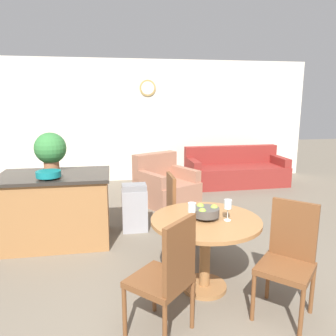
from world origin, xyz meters
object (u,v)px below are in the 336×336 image
(dining_table, at_px, (205,235))
(wine_glass_right, at_px, (228,205))
(teal_bowl, at_px, (48,174))
(dining_chair_near_left, at_px, (167,273))
(wine_glass_left, at_px, (192,208))
(kitchen_island, at_px, (56,208))
(armchair, at_px, (165,187))
(couch, at_px, (235,172))
(potted_plant, at_px, (50,149))
(fruit_bowl, at_px, (206,212))
(trash_bin, at_px, (135,208))
(dining_chair_far_side, at_px, (180,212))
(dining_chair_near_right, at_px, (289,255))

(dining_table, height_order, wine_glass_right, wine_glass_right)
(teal_bowl, bearing_deg, dining_table, -35.28)
(dining_chair_near_left, xyz_separation_m, wine_glass_left, (0.31, 0.48, 0.34))
(kitchen_island, xyz_separation_m, armchair, (1.65, 1.41, -0.16))
(couch, bearing_deg, potted_plant, -147.94)
(kitchen_island, xyz_separation_m, potted_plant, (-0.06, 0.21, 0.74))
(fruit_bowl, relative_size, armchair, 0.21)
(teal_bowl, distance_m, trash_bin, 1.29)
(dining_chair_near_left, height_order, potted_plant, potted_plant)
(wine_glass_right, bearing_deg, dining_chair_far_side, 108.06)
(dining_chair_near_left, xyz_separation_m, couch, (2.26, 4.40, -0.26))
(dining_chair_near_left, distance_m, dining_chair_near_right, 1.07)
(fruit_bowl, height_order, potted_plant, potted_plant)
(trash_bin, height_order, couch, couch)
(fruit_bowl, xyz_separation_m, teal_bowl, (-1.60, 1.13, 0.17))
(dining_chair_far_side, height_order, armchair, dining_chair_far_side)
(fruit_bowl, distance_m, trash_bin, 1.74)
(dining_table, height_order, teal_bowl, teal_bowl)
(dining_chair_near_right, bearing_deg, wine_glass_left, 19.16)
(wine_glass_right, xyz_separation_m, couch, (1.60, 3.89, -0.59))
(dining_chair_near_right, height_order, trash_bin, dining_chair_near_right)
(dining_chair_near_right, xyz_separation_m, kitchen_island, (-2.18, 1.85, -0.08))
(kitchen_island, distance_m, trash_bin, 1.05)
(couch, bearing_deg, armchair, -150.21)
(wine_glass_right, height_order, couch, wine_glass_right)
(kitchen_island, distance_m, couch, 4.16)
(dining_chair_near_right, bearing_deg, dining_chair_near_left, 51.02)
(dining_chair_near_right, distance_m, armchair, 3.31)
(dining_table, relative_size, fruit_bowl, 4.18)
(couch, bearing_deg, wine_glass_right, -113.31)
(wine_glass_left, distance_m, teal_bowl, 1.91)
(trash_bin, distance_m, armchair, 1.36)
(dining_chair_near_left, xyz_separation_m, teal_bowl, (-1.13, 1.73, 0.43))
(trash_bin, bearing_deg, dining_table, -70.24)
(trash_bin, bearing_deg, kitchen_island, -168.75)
(wine_glass_left, distance_m, couch, 4.42)
(dining_table, distance_m, dining_chair_far_side, 0.76)
(fruit_bowl, relative_size, couch, 0.12)
(trash_bin, bearing_deg, teal_bowl, -156.65)
(dining_chair_near_right, distance_m, fruit_bowl, 0.80)
(fruit_bowl, distance_m, wine_glass_left, 0.22)
(dining_table, xyz_separation_m, wine_glass_left, (-0.17, -0.11, 0.31))
(wine_glass_right, bearing_deg, dining_chair_near_right, -43.79)
(dining_chair_far_side, bearing_deg, dining_chair_near_left, -16.48)
(dining_table, relative_size, armchair, 0.86)
(fruit_bowl, height_order, kitchen_island, kitchen_island)
(dining_chair_far_side, height_order, wine_glass_right, dining_chair_far_side)
(dining_chair_near_right, relative_size, fruit_bowl, 3.94)
(wine_glass_left, relative_size, teal_bowl, 0.70)
(dining_chair_near_right, xyz_separation_m, wine_glass_right, (-0.41, 0.39, 0.34))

